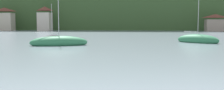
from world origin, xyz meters
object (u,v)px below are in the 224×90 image
at_px(shore_building_central, 215,23).
at_px(sailboat_far_4, 52,38).
at_px(shore_building_westcentral, 45,19).
at_px(shore_building_west, 5,19).
at_px(sailboat_far_7, 198,40).
at_px(sailboat_far_3, 59,42).

xyz_separation_m(shore_building_central, sailboat_far_4, (-44.20, -45.55, -2.63)).
relative_size(shore_building_westcentral, sailboat_far_4, 1.25).
distance_m(shore_building_westcentral, sailboat_far_4, 49.15).
distance_m(shore_building_west, sailboat_far_7, 77.41).
bearing_deg(shore_building_westcentral, shore_building_central, -0.39).
distance_m(sailboat_far_3, sailboat_far_4, 12.54).
xyz_separation_m(shore_building_westcentral, sailboat_far_3, (21.59, -57.61, -3.89)).
distance_m(shore_building_central, sailboat_far_4, 63.52).
bearing_deg(sailboat_far_7, shore_building_westcentral, 168.27).
relative_size(shore_building_west, shore_building_central, 1.26).
bearing_deg(sailboat_far_7, shore_building_central, 108.48).
relative_size(shore_building_central, sailboat_far_3, 0.72).
bearing_deg(sailboat_far_3, shore_building_west, 106.49).
bearing_deg(sailboat_far_3, shore_building_westcentral, 94.30).
distance_m(shore_building_west, sailboat_far_4, 56.06).
bearing_deg(sailboat_far_4, shore_building_westcentral, 36.66).
bearing_deg(shore_building_central, sailboat_far_3, -124.66).
relative_size(shore_building_central, sailboat_far_7, 0.83).
height_order(shore_building_westcentral, sailboat_far_4, shore_building_westcentral).
relative_size(shore_building_west, sailboat_far_3, 0.91).
bearing_deg(shore_building_westcentral, sailboat_far_3, -69.46).
bearing_deg(shore_building_west, sailboat_far_3, -57.27).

